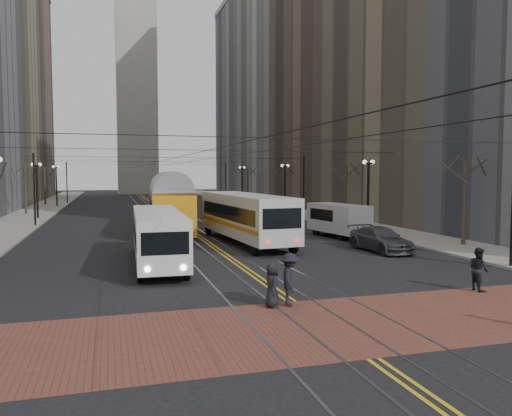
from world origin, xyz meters
TOP-DOWN VIEW (x-y plane):
  - ground at (0.00, 0.00)m, footprint 260.00×260.00m
  - sidewalk_left at (-15.00, 45.00)m, footprint 5.00×140.00m
  - sidewalk_right at (15.00, 45.00)m, footprint 5.00×140.00m
  - crosswalk_band at (0.00, -4.00)m, footprint 25.00×6.00m
  - streetcar_rails at (0.00, 45.00)m, footprint 4.80×130.00m
  - centre_lines at (0.00, 45.00)m, footprint 0.42×130.00m
  - building_left_far at (-25.50, 86.00)m, footprint 16.00×20.00m
  - building_right_mid at (25.50, 46.00)m, footprint 16.00×20.00m
  - building_right_midfar at (27.50, 66.00)m, footprint 20.00×20.00m
  - building_right_far at (25.50, 86.00)m, footprint 16.00×20.00m
  - clock_tower at (0.00, 102.00)m, footprint 12.00×12.00m
  - lamp_posts at (-0.00, 28.75)m, footprint 27.60×57.20m
  - street_trees at (0.00, 35.25)m, footprint 31.68×53.28m
  - trolley_wires at (0.00, 34.83)m, footprint 25.96×120.00m
  - transit_bus at (-4.08, 8.31)m, footprint 2.71×11.24m
  - streetcar at (-1.73, 23.40)m, footprint 4.01×16.12m
  - rear_bus at (2.46, 14.74)m, footprint 3.67×13.01m
  - cargo_van at (10.00, 15.80)m, footprint 2.98×5.85m
  - sedan_grey at (4.42, 22.52)m, footprint 1.67×4.09m
  - sedan_silver at (5.30, 34.32)m, footprint 1.96×4.83m
  - sedan_parked at (9.50, 8.83)m, footprint 2.37×5.21m
  - pedestrian_a at (-0.96, -1.50)m, footprint 0.52×0.79m
  - pedestrian_c at (7.93, -1.50)m, footprint 0.72×0.90m
  - pedestrian_d at (-0.27, -1.50)m, footprint 1.03×1.39m

SIDE VIEW (x-z plane):
  - ground at x=0.00m, z-range 0.00..0.00m
  - streetcar_rails at x=0.00m, z-range 0.00..0.01m
  - crosswalk_band at x=0.00m, z-range 0.00..0.01m
  - centre_lines at x=0.00m, z-range 0.01..0.01m
  - sidewalk_left at x=-15.00m, z-range 0.00..0.15m
  - sidewalk_right at x=15.00m, z-range 0.00..0.15m
  - sedan_grey at x=4.42m, z-range 0.00..1.39m
  - sedan_parked at x=9.50m, z-range 0.00..1.48m
  - sedan_silver at x=5.30m, z-range 0.00..1.56m
  - pedestrian_a at x=-0.96m, z-range 0.01..1.61m
  - pedestrian_c at x=7.93m, z-range 0.01..1.78m
  - pedestrian_d at x=-0.27m, z-range 0.01..1.93m
  - cargo_van at x=10.00m, z-range 0.00..2.47m
  - transit_bus at x=-4.08m, z-range 0.00..2.79m
  - rear_bus at x=2.46m, z-range 0.00..3.35m
  - streetcar at x=-1.73m, z-range 0.00..3.76m
  - street_trees at x=0.00m, z-range 0.00..5.60m
  - lamp_posts at x=0.00m, z-range 0.00..5.60m
  - trolley_wires at x=0.00m, z-range 0.47..7.07m
  - building_right_mid at x=25.50m, z-range 0.00..34.00m
  - building_left_far at x=-25.50m, z-range 0.00..40.00m
  - building_right_far at x=25.50m, z-range 0.00..40.00m
  - building_right_midfar at x=27.50m, z-range 0.00..52.00m
  - clock_tower at x=0.00m, z-range 2.96..68.96m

